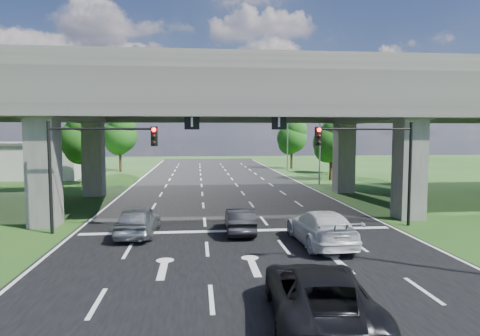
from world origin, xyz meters
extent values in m
plane|color=#1D3F14|center=(0.00, 0.00, 0.00)|extent=(160.00, 160.00, 0.00)
cube|color=black|center=(0.00, 10.00, 0.01)|extent=(18.00, 120.00, 0.03)
cube|color=#3B3936|center=(0.00, 12.00, 8.00)|extent=(80.00, 15.00, 2.00)
cube|color=#575550|center=(0.00, 4.75, 9.50)|extent=(80.00, 0.50, 1.00)
cube|color=#575550|center=(0.00, 19.25, 9.50)|extent=(80.00, 0.50, 1.00)
cube|color=#575550|center=(-11.00, 6.00, 3.50)|extent=(1.60, 1.60, 7.00)
cube|color=#575550|center=(-11.00, 18.00, 3.50)|extent=(1.60, 1.60, 7.00)
cube|color=#575550|center=(11.00, 6.00, 3.50)|extent=(1.60, 1.60, 7.00)
cube|color=#575550|center=(11.00, 18.00, 3.50)|extent=(1.60, 1.60, 7.00)
cube|color=black|center=(-2.50, 5.00, 6.00)|extent=(0.85, 0.06, 0.85)
cube|color=black|center=(2.50, 5.00, 6.00)|extent=(0.85, 0.06, 0.85)
cube|color=#9E9E99|center=(-26.00, 35.00, 2.00)|extent=(20.00, 10.00, 4.00)
cylinder|color=black|center=(10.00, 4.00, 3.00)|extent=(0.18, 0.18, 6.00)
cylinder|color=black|center=(7.25, 4.00, 5.60)|extent=(5.50, 0.12, 0.12)
cube|color=black|center=(4.50, 3.82, 5.20)|extent=(0.35, 0.28, 1.05)
sphere|color=#FF0C05|center=(4.50, 3.66, 5.55)|extent=(0.22, 0.22, 0.22)
cylinder|color=black|center=(-10.00, 4.00, 3.00)|extent=(0.18, 0.18, 6.00)
cylinder|color=black|center=(-7.25, 4.00, 5.60)|extent=(5.50, 0.12, 0.12)
cube|color=black|center=(-4.50, 3.82, 5.20)|extent=(0.35, 0.28, 1.05)
sphere|color=#FF0C05|center=(-4.50, 3.66, 5.55)|extent=(0.22, 0.22, 0.22)
cylinder|color=gray|center=(10.50, 24.00, 5.00)|extent=(0.16, 0.16, 10.00)
cylinder|color=gray|center=(9.00, 24.00, 9.70)|extent=(3.00, 0.10, 0.10)
cube|color=gray|center=(7.50, 24.00, 9.60)|extent=(0.60, 0.25, 0.18)
cylinder|color=gray|center=(10.50, 40.00, 5.00)|extent=(0.16, 0.16, 10.00)
cylinder|color=gray|center=(9.00, 40.00, 9.70)|extent=(3.00, 0.10, 0.10)
cube|color=gray|center=(7.50, 40.00, 9.60)|extent=(0.60, 0.25, 0.18)
cylinder|color=black|center=(-14.00, 26.00, 1.65)|extent=(0.36, 0.36, 3.30)
sphere|color=#1F5316|center=(-14.00, 26.00, 4.65)|extent=(4.50, 4.50, 4.50)
sphere|color=#1F5316|center=(-13.60, 25.70, 6.00)|extent=(3.60, 3.60, 3.60)
sphere|color=#1F5316|center=(-14.30, 26.40, 3.75)|extent=(3.30, 3.30, 3.30)
cylinder|color=black|center=(-17.00, 34.00, 1.43)|extent=(0.36, 0.36, 2.86)
sphere|color=#1F5316|center=(-17.00, 34.00, 4.03)|extent=(3.90, 3.90, 3.90)
sphere|color=#1F5316|center=(-16.60, 33.70, 5.20)|extent=(3.12, 3.12, 3.12)
sphere|color=#1F5316|center=(-17.30, 34.40, 3.25)|extent=(2.86, 2.86, 2.86)
cylinder|color=black|center=(-13.00, 42.00, 1.76)|extent=(0.36, 0.36, 3.52)
sphere|color=#1F5316|center=(-13.00, 42.00, 4.96)|extent=(4.80, 4.80, 4.80)
sphere|color=#1F5316|center=(-12.60, 41.70, 6.40)|extent=(3.84, 3.84, 3.84)
sphere|color=#1F5316|center=(-13.30, 42.40, 4.00)|extent=(3.52, 3.52, 3.52)
cylinder|color=black|center=(13.00, 28.00, 1.54)|extent=(0.36, 0.36, 3.08)
sphere|color=#1F5316|center=(13.00, 28.00, 4.34)|extent=(4.20, 4.20, 4.20)
sphere|color=#1F5316|center=(13.40, 27.70, 5.60)|extent=(3.36, 3.36, 3.36)
sphere|color=#1F5316|center=(12.70, 28.40, 3.50)|extent=(3.08, 3.08, 3.08)
cylinder|color=black|center=(16.00, 36.00, 1.43)|extent=(0.36, 0.36, 2.86)
sphere|color=#1F5316|center=(16.00, 36.00, 4.03)|extent=(3.90, 3.90, 3.90)
sphere|color=#1F5316|center=(16.40, 35.70, 5.20)|extent=(3.12, 3.12, 3.12)
sphere|color=#1F5316|center=(15.70, 36.40, 3.25)|extent=(2.86, 2.86, 2.86)
cylinder|color=black|center=(12.00, 44.00, 1.65)|extent=(0.36, 0.36, 3.30)
sphere|color=#1F5316|center=(12.00, 44.00, 4.65)|extent=(4.50, 4.50, 4.50)
sphere|color=#1F5316|center=(12.40, 43.70, 6.00)|extent=(3.60, 3.60, 3.60)
sphere|color=#1F5316|center=(11.70, 44.40, 3.75)|extent=(3.30, 3.30, 3.30)
imported|color=#9A9DA2|center=(-5.32, 3.00, 0.83)|extent=(2.11, 4.80, 1.61)
imported|color=black|center=(0.02, 3.00, 0.70)|extent=(1.50, 4.12, 1.35)
imported|color=silver|center=(3.67, 0.26, 0.85)|extent=(2.48, 5.71, 1.64)
imported|color=black|center=(1.14, -8.10, 0.85)|extent=(3.32, 6.18, 1.65)
camera|label=1|loc=(-2.22, -19.44, 5.37)|focal=32.00mm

